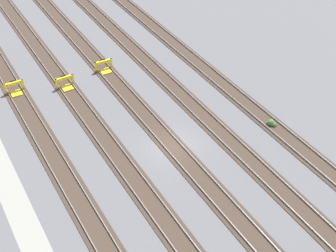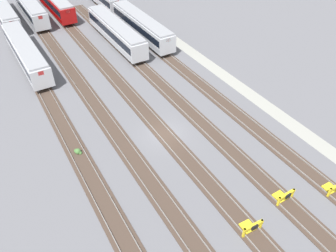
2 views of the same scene
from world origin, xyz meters
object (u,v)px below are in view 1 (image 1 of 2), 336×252
bumper_stop_nearest_track (15,89)px  bumper_stop_near_inner_track (66,83)px  bumper_stop_middle_track (104,67)px  weed_clump (271,123)px

bumper_stop_nearest_track → bumper_stop_near_inner_track: same height
bumper_stop_nearest_track → bumper_stop_middle_track: same height
weed_clump → bumper_stop_near_inner_track: bearing=-137.5°
bumper_stop_middle_track → weed_clump: 19.10m
bumper_stop_nearest_track → bumper_stop_near_inner_track: size_ratio=1.00×
bumper_stop_near_inner_track → weed_clump: (15.65, 14.33, -0.27)m
bumper_stop_near_inner_track → weed_clump: 21.22m
bumper_stop_middle_track → weed_clump: size_ratio=2.18×
bumper_stop_middle_track → weed_clump: (16.55, 9.54, -0.27)m
bumper_stop_nearest_track → weed_clump: 25.84m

